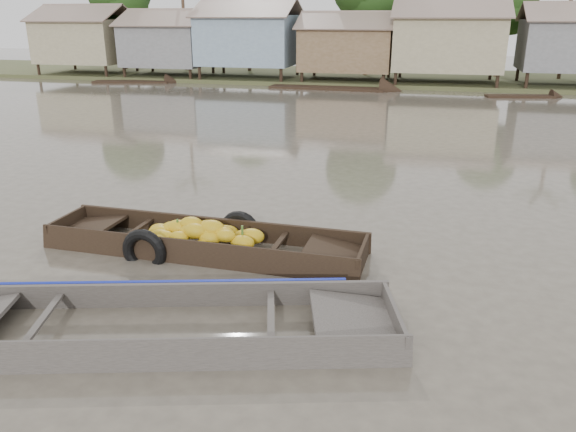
# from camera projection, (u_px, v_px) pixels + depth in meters

# --- Properties ---
(ground) EXTENTS (120.00, 120.00, 0.00)m
(ground) POSITION_uv_depth(u_px,v_px,m) (313.00, 282.00, 9.58)
(ground) COLOR #4F483D
(ground) RESTS_ON ground
(riverbank) EXTENTS (120.00, 12.47, 10.22)m
(riverbank) POSITION_uv_depth(u_px,v_px,m) (456.00, 35.00, 36.94)
(riverbank) COLOR #384723
(riverbank) RESTS_ON ground
(banana_boat) EXTENTS (6.27, 1.69, 0.90)m
(banana_boat) POSITION_uv_depth(u_px,v_px,m) (200.00, 241.00, 10.82)
(banana_boat) COLOR black
(banana_boat) RESTS_ON ground
(viewer_boat) EXTENTS (7.11, 3.60, 0.55)m
(viewer_boat) POSITION_uv_depth(u_px,v_px,m) (160.00, 332.00, 8.00)
(viewer_boat) COLOR #3C3732
(viewer_boat) RESTS_ON ground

